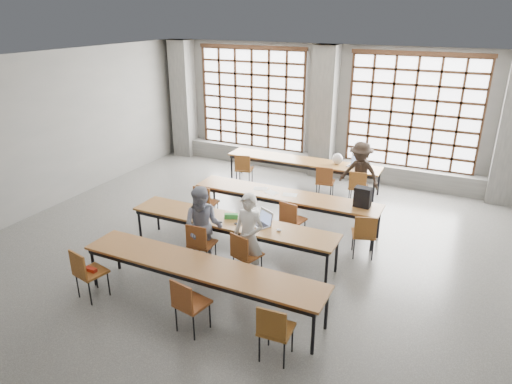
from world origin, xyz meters
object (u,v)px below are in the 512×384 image
chair_mid_left (205,200)px  red_pouch (91,269)px  chair_near_right (274,327)px  desk_row_c (232,224)px  desk_row_a (302,162)px  chair_near_left (86,270)px  student_back (360,174)px  desk_row_b (285,197)px  backpack (363,197)px  laptop_front (263,221)px  laptop_back (356,164)px  mouse (279,230)px  chair_front_right (244,252)px  student_female (203,227)px  phone (238,224)px  chair_back_right (358,185)px  green_box (231,216)px  chair_mid_right (364,232)px  chair_near_mid (188,301)px  student_male (249,237)px  chair_back_mid (325,180)px  plastic_bag (337,159)px  chair_mid_centre (291,217)px  chair_back_left (244,167)px

chair_mid_left → red_pouch: size_ratio=4.40×
chair_mid_left → chair_near_right: (3.01, -3.20, 0.00)m
desk_row_c → chair_mid_left: (-1.19, 0.99, -0.13)m
desk_row_a → chair_near_left: (-1.32, -6.17, -0.13)m
student_back → chair_near_left: bearing=-104.6°
desk_row_b → chair_near_right: size_ratio=4.55×
chair_near_right → backpack: bearing=87.3°
laptop_front → laptop_back: same height
mouse → chair_front_right: bearing=-121.6°
desk_row_b → student_female: student_female is taller
laptop_front → phone: (-0.40, -0.20, -0.05)m
chair_near_left → chair_near_right: same height
desk_row_c → chair_near_left: (-1.40, -2.21, -0.13)m
chair_back_right → laptop_back: 0.82m
green_box → backpack: bearing=37.8°
laptop_front → red_pouch: bearing=-131.3°
chair_mid_right → chair_near_mid: same height
desk_row_b → red_pouch: (-1.79, -3.75, -0.16)m
chair_near_mid → phone: (-0.32, 2.11, 0.20)m
desk_row_a → chair_front_right: bearing=-81.8°
student_male → backpack: size_ratio=3.83×
desk_row_b → chair_near_mid: chair_near_mid is taller
chair_back_mid → chair_mid_left: same height
chair_back_right → mouse: 3.41m
chair_near_left → plastic_bag: plastic_bag is taller
desk_row_b → green_box: green_box is taller
green_box → chair_front_right: bearing=-48.4°
chair_mid_left → phone: bearing=-38.4°
chair_near_left → phone: size_ratio=6.77×
chair_near_right → student_back: bearing=93.0°
student_female → laptop_front: bearing=16.1°
backpack → desk_row_c: bearing=-136.1°
student_female → chair_near_mid: bearing=-83.2°
chair_mid_centre → student_male: size_ratio=0.57×
chair_near_mid → green_box: chair_near_mid is taller
desk_row_b → chair_mid_right: chair_mid_right is taller
chair_near_left → plastic_bag: (2.22, 6.22, 0.34)m
plastic_bag → chair_back_left: bearing=-163.5°
chair_back_right → plastic_bag: (-0.71, 0.68, 0.34)m
student_back → backpack: bearing=-62.2°
desk_row_b → chair_back_left: chair_back_left is taller
desk_row_b → chair_back_right: (1.13, 1.71, -0.13)m
desk_row_a → backpack: bearing=-47.7°
chair_mid_right → laptop_back: laptop_back is taller
chair_back_mid → chair_near_right: same height
chair_mid_centre → phone: chair_mid_centre is taller
desk_row_b → chair_near_mid: bearing=-88.5°
desk_row_c → green_box: (-0.05, 0.08, 0.11)m
phone → plastic_bag: 4.16m
chair_back_left → chair_mid_right: 4.37m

